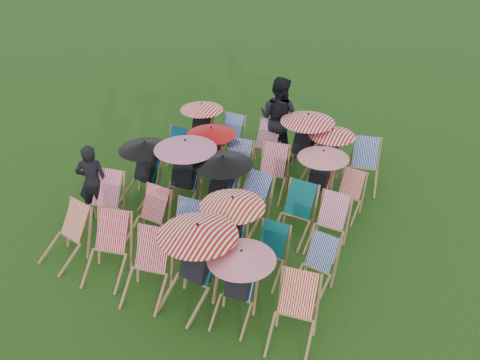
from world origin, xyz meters
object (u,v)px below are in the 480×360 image
at_px(deckchair_29, 364,166).
at_px(deckchair_5, 293,315).
at_px(deckchair_0, 65,236).
at_px(person_rear, 279,118).
at_px(person_left, 92,182).

bearing_deg(deckchair_29, deckchair_5, -99.01).
bearing_deg(deckchair_0, person_rear, 81.40).
distance_m(deckchair_29, person_rear, 2.24).
xyz_separation_m(deckchair_0, deckchair_29, (4.02, 4.59, 0.01)).
xyz_separation_m(deckchair_0, person_rear, (1.88, 5.05, 0.50)).
height_order(deckchair_0, person_rear, person_rear).
distance_m(deckchair_5, deckchair_29, 4.66).
distance_m(deckchair_0, deckchair_5, 4.20).
height_order(deckchair_5, deckchair_29, deckchair_29).
bearing_deg(person_rear, person_left, 65.92).
bearing_deg(deckchair_0, person_left, 117.85).
bearing_deg(person_left, person_rear, -150.96).
height_order(deckchair_0, deckchair_5, deckchair_5).
xyz_separation_m(deckchair_29, person_rear, (-2.14, 0.47, 0.49)).
bearing_deg(deckchair_29, person_rear, 156.42).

